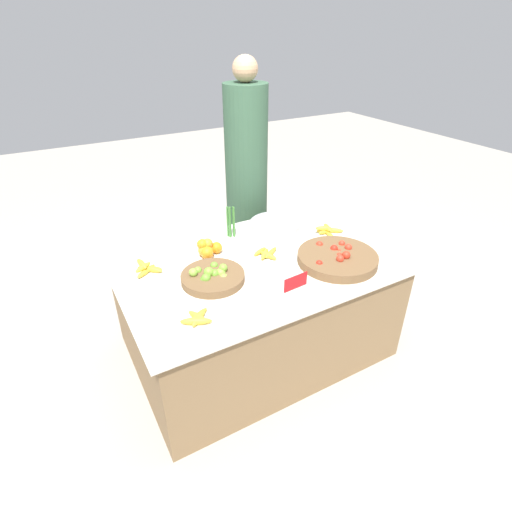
{
  "coord_description": "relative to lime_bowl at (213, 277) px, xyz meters",
  "views": [
    {
      "loc": [
        -1.0,
        -1.78,
        1.92
      ],
      "look_at": [
        0.0,
        0.0,
        0.71
      ],
      "focal_mm": 28.0,
      "sensor_mm": 36.0,
      "label": 1
    }
  ],
  "objects": [
    {
      "name": "banana_bunch_front_center",
      "position": [
        0.92,
        0.14,
        -0.0
      ],
      "size": [
        0.19,
        0.18,
        0.06
      ],
      "color": "gold",
      "rests_on": "market_table"
    },
    {
      "name": "lime_bowl",
      "position": [
        0.0,
        0.0,
        0.0
      ],
      "size": [
        0.36,
        0.36,
        0.09
      ],
      "color": "brown",
      "rests_on": "market_table"
    },
    {
      "name": "veg_bundle",
      "position": [
        0.33,
        0.43,
        0.08
      ],
      "size": [
        0.05,
        0.04,
        0.22
      ],
      "color": "#428438",
      "rests_on": "market_table"
    },
    {
      "name": "tomato_basket",
      "position": [
        0.74,
        -0.18,
        0.0
      ],
      "size": [
        0.48,
        0.48,
        0.1
      ],
      "color": "brown",
      "rests_on": "market_table"
    },
    {
      "name": "market_table",
      "position": [
        0.3,
        0.05,
        -0.36
      ],
      "size": [
        1.62,
        1.1,
        0.66
      ],
      "color": "olive",
      "rests_on": "ground_plane"
    },
    {
      "name": "ground_plane",
      "position": [
        0.3,
        0.05,
        -0.69
      ],
      "size": [
        12.0,
        12.0,
        0.0
      ],
      "primitive_type": "plane",
      "color": "#ADA599"
    },
    {
      "name": "banana_bunch_front_right",
      "position": [
        0.4,
        0.09,
        -0.01
      ],
      "size": [
        0.18,
        0.17,
        0.03
      ],
      "color": "gold",
      "rests_on": "market_table"
    },
    {
      "name": "metal_bowl",
      "position": [
        0.64,
        0.36,
        0.0
      ],
      "size": [
        0.35,
        0.35,
        0.06
      ],
      "color": "#B7B7BF",
      "rests_on": "market_table"
    },
    {
      "name": "banana_bunch_front_left",
      "position": [
        -0.21,
        -0.28,
        -0.01
      ],
      "size": [
        0.17,
        0.14,
        0.04
      ],
      "color": "gold",
      "rests_on": "market_table"
    },
    {
      "name": "price_sign",
      "position": [
        0.36,
        -0.29,
        0.01
      ],
      "size": [
        0.15,
        0.02,
        0.08
      ],
      "rotation": [
        0.0,
        0.0,
        0.08
      ],
      "color": "red",
      "rests_on": "market_table"
    },
    {
      "name": "vendor_person",
      "position": [
        0.72,
        0.94,
        0.11
      ],
      "size": [
        0.33,
        0.33,
        1.72
      ],
      "color": "#385B42",
      "rests_on": "ground_plane"
    },
    {
      "name": "banana_bunch_middle_left",
      "position": [
        -0.29,
        0.27,
        -0.0
      ],
      "size": [
        0.17,
        0.16,
        0.06
      ],
      "color": "gold",
      "rests_on": "market_table"
    },
    {
      "name": "orange_pile",
      "position": [
        0.09,
        0.27,
        0.02
      ],
      "size": [
        0.16,
        0.12,
        0.11
      ],
      "color": "orange",
      "rests_on": "market_table"
    }
  ]
}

